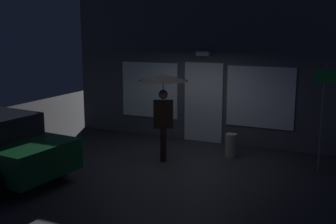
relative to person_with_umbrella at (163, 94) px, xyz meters
name	(u,v)px	position (x,y,z in m)	size (l,w,h in m)	color
ground_plane	(170,163)	(0.25, -0.13, -1.62)	(18.00, 18.00, 0.00)	#2D2D33
building_facade	(206,61)	(0.25, 2.22, 0.61)	(8.07, 0.48, 4.51)	#4C4C56
person_with_umbrella	(163,94)	(0.00, 0.00, 0.00)	(1.19, 1.19, 2.07)	black
street_sign_post	(323,112)	(3.47, 0.71, -0.27)	(0.40, 0.07, 2.36)	#595B60
sidewalk_bollard	(231,145)	(1.38, 0.97, -1.33)	(0.29, 0.29, 0.57)	#B2A899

